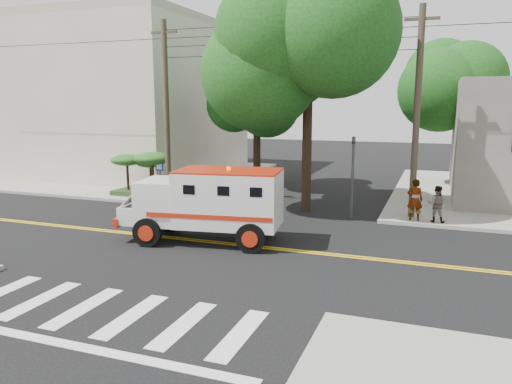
% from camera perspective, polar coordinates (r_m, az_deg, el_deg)
% --- Properties ---
extents(ground, '(100.00, 100.00, 0.00)m').
position_cam_1_polar(ground, '(18.32, -4.07, -5.83)').
color(ground, black).
rests_on(ground, ground).
extents(sidewalk_nw, '(17.00, 17.00, 0.15)m').
position_cam_1_polar(sidewalk_nw, '(36.46, -14.74, 2.04)').
color(sidewalk_nw, gray).
rests_on(sidewalk_nw, ground).
extents(building_left, '(16.00, 14.00, 10.00)m').
position_cam_1_polar(building_left, '(38.50, -16.28, 9.97)').
color(building_left, '#B6AB96').
rests_on(building_left, sidewalk_nw).
extents(utility_pole_left, '(0.28, 0.28, 9.00)m').
position_cam_1_polar(utility_pole_left, '(25.53, -10.20, 8.82)').
color(utility_pole_left, '#382D23').
rests_on(utility_pole_left, ground).
extents(utility_pole_right, '(0.28, 0.28, 9.00)m').
position_cam_1_polar(utility_pole_right, '(22.25, 17.89, 8.31)').
color(utility_pole_right, '#382D23').
rests_on(utility_pole_right, ground).
extents(tree_main, '(6.08, 5.70, 9.85)m').
position_cam_1_polar(tree_main, '(22.97, 6.95, 15.51)').
color(tree_main, black).
rests_on(tree_main, ground).
extents(tree_left, '(4.48, 4.20, 7.70)m').
position_cam_1_polar(tree_left, '(29.55, 0.56, 11.54)').
color(tree_left, black).
rests_on(tree_left, ground).
extents(tree_right, '(4.80, 4.50, 8.20)m').
position_cam_1_polar(tree_right, '(31.84, 23.54, 11.27)').
color(tree_right, black).
rests_on(tree_right, ground).
extents(traffic_signal, '(0.15, 0.18, 3.60)m').
position_cam_1_polar(traffic_signal, '(22.09, 11.01, 2.67)').
color(traffic_signal, '#3F3F42').
rests_on(traffic_signal, ground).
extents(accessibility_sign, '(0.45, 0.10, 2.02)m').
position_cam_1_polar(accessibility_sign, '(26.24, -10.92, 1.96)').
color(accessibility_sign, '#3F3F42').
rests_on(accessibility_sign, ground).
extents(palm_planter, '(3.52, 2.63, 2.36)m').
position_cam_1_polar(palm_planter, '(27.24, -12.68, 2.79)').
color(palm_planter, '#1E3314').
rests_on(palm_planter, sidewalk_nw).
extents(armored_truck, '(6.14, 3.08, 2.68)m').
position_cam_1_polar(armored_truck, '(18.19, -5.44, -1.02)').
color(armored_truck, silver).
rests_on(armored_truck, ground).
extents(pedestrian_a, '(0.67, 0.46, 1.76)m').
position_cam_1_polar(pedestrian_a, '(21.91, 17.70, -0.85)').
color(pedestrian_a, gray).
rests_on(pedestrian_a, sidewalk_ne).
extents(pedestrian_b, '(0.80, 0.66, 1.53)m').
position_cam_1_polar(pedestrian_b, '(21.92, 19.95, -1.29)').
color(pedestrian_b, gray).
rests_on(pedestrian_b, sidewalk_ne).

